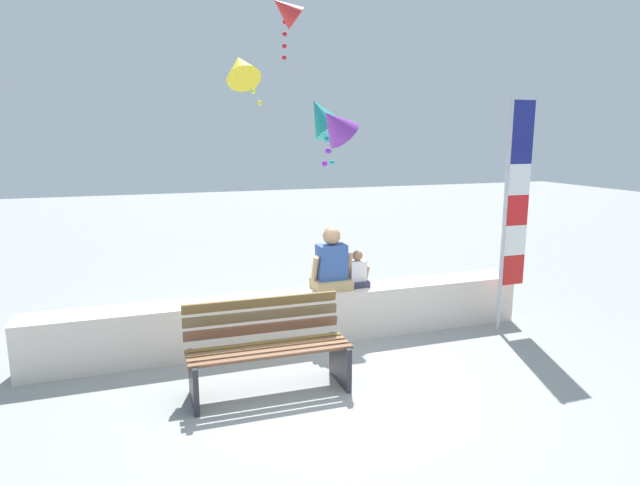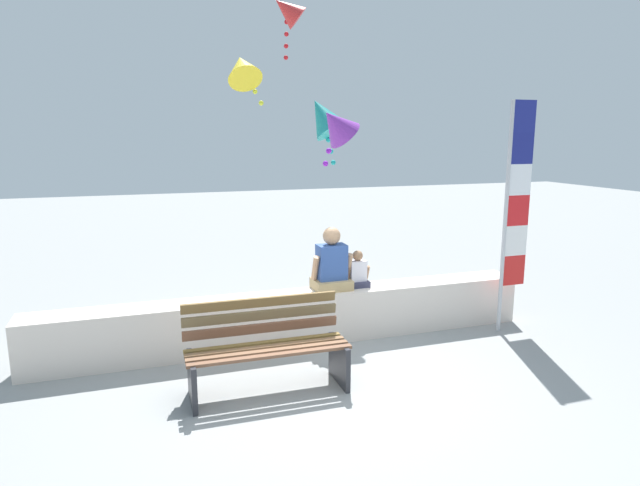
% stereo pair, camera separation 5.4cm
% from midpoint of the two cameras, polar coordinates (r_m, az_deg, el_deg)
% --- Properties ---
extents(ground_plane, '(40.00, 40.00, 0.00)m').
position_cam_midpoint_polar(ground_plane, '(5.62, 0.99, -15.07)').
color(ground_plane, gray).
extents(seawall_ledge, '(6.07, 0.46, 0.62)m').
position_cam_midpoint_polar(seawall_ledge, '(6.69, -3.01, -7.85)').
color(seawall_ledge, beige).
rests_on(seawall_ledge, ground).
extents(park_bench, '(1.59, 0.63, 0.88)m').
position_cam_midpoint_polar(park_bench, '(5.49, -5.79, -11.05)').
color(park_bench, brown).
rests_on(park_bench, ground).
extents(person_adult, '(0.51, 0.37, 0.78)m').
position_cam_midpoint_polar(person_adult, '(6.71, 0.98, -2.33)').
color(person_adult, tan).
rests_on(person_adult, seawall_ledge).
extents(person_child, '(0.30, 0.22, 0.46)m').
position_cam_midpoint_polar(person_child, '(6.86, 3.70, -3.09)').
color(person_child, '#33354D').
rests_on(person_child, seawall_ledge).
extents(flag_banner, '(0.37, 0.05, 2.91)m').
position_cam_midpoint_polar(flag_banner, '(7.24, 19.36, 3.84)').
color(flag_banner, '#B7B7BC').
rests_on(flag_banner, ground).
extents(kite_teal, '(0.90, 0.89, 1.13)m').
position_cam_midpoint_polar(kite_teal, '(8.50, 0.05, 13.13)').
color(kite_teal, teal).
extents(kite_purple, '(0.71, 0.63, 0.90)m').
position_cam_midpoint_polar(kite_purple, '(7.53, 1.37, 12.28)').
color(kite_purple, purple).
extents(kite_red, '(0.72, 0.71, 1.08)m').
position_cam_midpoint_polar(kite_red, '(9.95, -3.82, 23.17)').
color(kite_red, red).
extents(kite_yellow, '(0.64, 0.78, 0.95)m').
position_cam_midpoint_polar(kite_yellow, '(9.24, -8.43, 17.66)').
color(kite_yellow, yellow).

